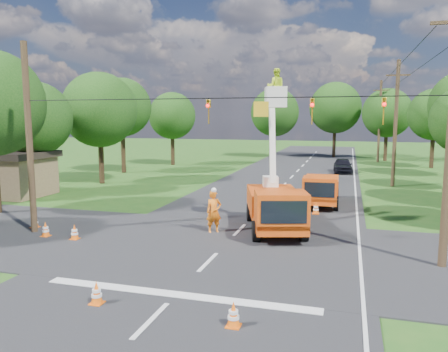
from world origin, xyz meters
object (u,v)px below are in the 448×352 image
(traffic_cone_0, at_px, (97,293))
(pole_right_far, at_px, (380,121))
(second_truck, at_px, (321,189))
(shed, at_px, (10,173))
(traffic_cone_2, at_px, (281,211))
(traffic_cone_6, at_px, (35,221))
(tree_left_e, at_px, (122,107))
(traffic_cone_4, at_px, (75,232))
(traffic_cone_5, at_px, (46,229))
(traffic_cone_3, at_px, (316,208))
(tree_far_b, at_px, (335,108))
(tree_far_a, at_px, (275,112))
(tree_left_c, at_px, (35,119))
(traffic_cone_1, at_px, (233,315))
(pole_right_mid, at_px, (396,123))
(traffic_cone_7, at_px, (319,189))
(tree_far_c, at_px, (387,113))
(distant_car, at_px, (343,165))
(tree_left_f, at_px, (172,116))
(bucket_truck, at_px, (275,198))
(tree_right_e, at_px, (434,115))
(pole_left, at_px, (29,139))
(tree_left_d, at_px, (99,110))
(ground_worker, at_px, (214,212))

(traffic_cone_0, bearing_deg, pole_right_far, 77.23)
(second_truck, distance_m, shed, 21.56)
(traffic_cone_2, height_order, pole_right_far, pole_right_far)
(traffic_cone_6, distance_m, tree_left_e, 23.20)
(traffic_cone_4, relative_size, traffic_cone_5, 1.00)
(traffic_cone_3, xyz_separation_m, tree_far_b, (-0.32, 37.25, 6.45))
(tree_left_e, distance_m, tree_far_a, 24.09)
(traffic_cone_2, relative_size, traffic_cone_5, 1.00)
(traffic_cone_2, bearing_deg, tree_left_e, 139.58)
(traffic_cone_2, xyz_separation_m, tree_left_c, (-17.99, 2.58, 5.08))
(traffic_cone_1, distance_m, tree_far_a, 50.56)
(traffic_cone_2, relative_size, tree_left_e, 0.08)
(pole_right_mid, height_order, shed, pole_right_mid)
(traffic_cone_4, xyz_separation_m, pole_right_mid, (15.32, 20.62, 4.75))
(traffic_cone_6, height_order, tree_far_b, tree_far_b)
(traffic_cone_7, distance_m, tree_far_c, 28.62)
(pole_right_far, bearing_deg, traffic_cone_5, -112.64)
(distant_car, xyz_separation_m, traffic_cone_7, (-1.45, -13.08, -0.38))
(second_truck, distance_m, traffic_cone_4, 15.10)
(traffic_cone_3, height_order, traffic_cone_4, same)
(tree_left_f, bearing_deg, pole_right_far, 23.23)
(pole_right_mid, bearing_deg, bucket_truck, -112.38)
(traffic_cone_1, relative_size, tree_right_e, 0.08)
(tree_left_e, height_order, tree_right_e, tree_left_e)
(pole_left, distance_m, tree_left_d, 16.06)
(traffic_cone_4, bearing_deg, pole_right_far, 69.34)
(traffic_cone_4, relative_size, tree_left_e, 0.08)
(traffic_cone_1, relative_size, tree_far_b, 0.07)
(traffic_cone_2, xyz_separation_m, tree_left_d, (-16.49, 8.58, 5.77))
(tree_left_e, bearing_deg, tree_left_d, -75.58)
(second_truck, xyz_separation_m, tree_far_a, (-8.41, 32.53, 5.13))
(traffic_cone_0, bearing_deg, traffic_cone_1, -3.48)
(pole_left, height_order, tree_left_f, pole_left)
(traffic_cone_0, height_order, tree_far_b, tree_far_b)
(distant_car, relative_size, traffic_cone_1, 6.14)
(tree_far_b, height_order, tree_far_c, tree_far_b)
(bucket_truck, xyz_separation_m, traffic_cone_6, (-11.69, -2.74, -1.30))
(pole_left, bearing_deg, shed, 136.74)
(tree_far_b, bearing_deg, traffic_cone_5, -104.07)
(tree_far_a, height_order, tree_far_c, tree_far_a)
(shed, bearing_deg, tree_left_f, 81.72)
(traffic_cone_7, bearing_deg, bucket_truck, -96.84)
(traffic_cone_1, bearing_deg, traffic_cone_3, 85.75)
(second_truck, bearing_deg, bucket_truck, -105.27)
(tree_left_d, bearing_deg, traffic_cone_2, -27.49)
(tree_left_e, bearing_deg, traffic_cone_1, -56.43)
(bucket_truck, xyz_separation_m, tree_far_a, (-6.67, 39.59, 4.53))
(pole_right_far, bearing_deg, second_truck, -99.78)
(ground_worker, height_order, traffic_cone_5, ground_worker)
(distant_car, bearing_deg, tree_far_c, 66.97)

